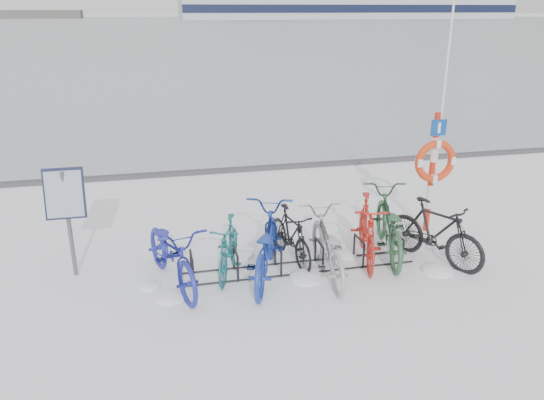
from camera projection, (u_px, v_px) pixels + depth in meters
The scene contains 15 objects.
ground at pixel (299, 268), 9.04m from camera, with size 900.00×900.00×0.00m, color white.
ice_sheet at pixel (153, 24), 151.14m from camera, with size 400.00×298.00×0.02m, color #A1B0B6.
quay_edge at pixel (241, 169), 14.43m from camera, with size 400.00×0.25×0.10m, color #3F3F42.
bike_rack at pixel (299, 259), 8.98m from camera, with size 4.00×0.48×0.46m.
info_board at pixel (65, 200), 8.37m from camera, with size 0.62×0.24×1.85m.
lifebuoy_station at pixel (435, 161), 10.06m from camera, with size 0.83×0.23×4.30m.
bike_0 at pixel (172, 251), 8.37m from camera, with size 0.75×2.16×1.13m, color #1F2696.
bike_1 at pixel (228, 246), 8.76m from camera, with size 0.46×1.61×0.97m, color #175C62.
bike_2 at pixel (265, 243), 8.60m from camera, with size 0.79×2.27×1.19m, color #193498.
bike_3 at pixel (291, 234), 9.22m from camera, with size 0.46×1.62×0.98m, color black.
bike_4 at pixel (327, 244), 8.68m from camera, with size 0.72×2.08×1.09m, color #9A9DA1.
bike_5 at pixel (367, 228), 9.21m from camera, with size 0.54×1.92×1.15m, color red.
bike_6 at pixel (388, 222), 9.45m from camera, with size 0.78×2.25×1.18m, color #295836.
bike_7 at pixel (435, 231), 9.14m from camera, with size 0.53×1.88×1.13m, color black.
snow_drifts at pixel (313, 271), 8.95m from camera, with size 5.62×1.82×0.21m.
Camera 1 is at (-2.24, -7.80, 4.18)m, focal length 35.00 mm.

